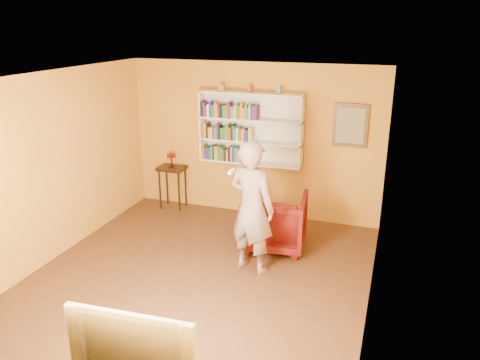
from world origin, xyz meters
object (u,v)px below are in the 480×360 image
Objects in this scene: bookshelf at (252,128)px; television at (137,339)px; ruby_lustre at (171,157)px; person at (252,207)px; armchair at (275,221)px; console_table at (172,174)px.

bookshelf reaches higher than television.
ruby_lustre is 2.71m from person.
bookshelf is 1.90× the size of armchair.
television is at bearing -84.15° from bookshelf.
television is at bearing 104.36° from person.
person reaches higher than console_table.
ruby_lustre is 4.91m from television.
ruby_lustre is at bearing -22.53° from person.
armchair is (2.22, -0.95, -0.56)m from ruby_lustre.
console_table is 0.70× the size of television.
bookshelf is at bearing 6.15° from console_table.
person is at bearing -39.62° from console_table.
console_table is 4.91m from television.
armchair is (0.74, -1.11, -1.16)m from bookshelf.
person is 1.65× the size of television.
television reaches higher than ruby_lustre.
console_table is 0.84× the size of armchair.
bookshelf is at bearing -62.91° from armchair.
bookshelf is 0.96× the size of person.
person reaches higher than armchair.
bookshelf is 4.75m from television.
ruby_lustre is at bearing 116.57° from console_table.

